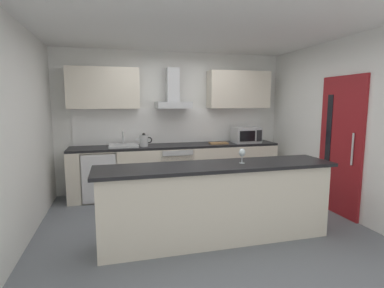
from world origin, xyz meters
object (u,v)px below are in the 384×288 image
(refrigerator, at_px, (100,175))
(sink, at_px, (123,145))
(range_hood, at_px, (173,96))
(kettle, at_px, (144,141))
(microwave, at_px, (246,135))
(oven, at_px, (175,169))
(wine_glass, at_px, (242,153))
(chopping_board, at_px, (219,143))

(refrigerator, distance_m, sink, 0.65)
(refrigerator, relative_size, range_hood, 1.18)
(kettle, bearing_deg, microwave, 0.17)
(oven, bearing_deg, sink, 179.30)
(sink, bearing_deg, range_hood, 7.45)
(microwave, relative_size, wine_glass, 2.81)
(kettle, relative_size, chopping_board, 0.85)
(range_hood, bearing_deg, oven, -90.00)
(oven, relative_size, chopping_board, 2.35)
(sink, distance_m, range_hood, 1.25)
(refrigerator, xyz_separation_m, kettle, (0.77, -0.03, 0.58))
(sink, height_order, wine_glass, sink)
(oven, bearing_deg, refrigerator, -179.88)
(range_hood, height_order, wine_glass, range_hood)
(oven, relative_size, range_hood, 1.11)
(wine_glass, bearing_deg, refrigerator, 130.98)
(microwave, bearing_deg, oven, 178.85)
(refrigerator, distance_m, chopping_board, 2.21)
(oven, bearing_deg, chopping_board, -1.63)
(oven, distance_m, range_hood, 1.33)
(oven, relative_size, sink, 1.60)
(refrigerator, xyz_separation_m, wine_glass, (1.74, -2.00, 0.64))
(sink, height_order, range_hood, range_hood)
(kettle, xyz_separation_m, range_hood, (0.55, 0.16, 0.78))
(microwave, relative_size, chopping_board, 1.47)
(microwave, bearing_deg, sink, 179.03)
(range_hood, bearing_deg, chopping_board, -10.40)
(range_hood, bearing_deg, microwave, -6.45)
(chopping_board, bearing_deg, oven, 178.37)
(refrigerator, height_order, range_hood, range_hood)
(sink, bearing_deg, chopping_board, -1.14)
(wine_glass, bearing_deg, oven, 101.82)
(refrigerator, xyz_separation_m, range_hood, (1.32, 0.13, 1.36))
(microwave, bearing_deg, chopping_board, 179.57)
(oven, relative_size, microwave, 1.60)
(refrigerator, bearing_deg, range_hood, 5.72)
(kettle, height_order, wine_glass, kettle)
(kettle, relative_size, wine_glass, 1.62)
(sink, xyz_separation_m, range_hood, (0.91, 0.12, 0.86))
(microwave, height_order, range_hood, range_hood)
(sink, relative_size, range_hood, 0.69)
(refrigerator, bearing_deg, kettle, -2.32)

